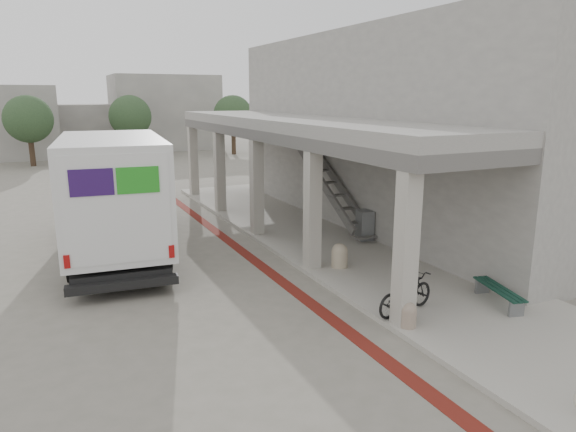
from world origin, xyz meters
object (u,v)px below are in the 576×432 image
bench (499,293)px  bicycle_black (405,293)px  fedex_truck (114,191)px  utility_cabinet (365,225)px

bench → bicycle_black: 2.28m
fedex_truck → bicycle_black: 9.30m
utility_cabinet → fedex_truck: bearing=173.5°
fedex_truck → utility_cabinet: bearing=-11.9°
utility_cabinet → bicycle_black: (-2.50, -5.31, -0.05)m
utility_cabinet → bicycle_black: bearing=-104.0°
fedex_truck → bicycle_black: bearing=-51.2°
fedex_truck → bicycle_black: (5.01, -7.71, -1.38)m
fedex_truck → bench: size_ratio=5.25×
bench → utility_cabinet: size_ratio=1.71×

